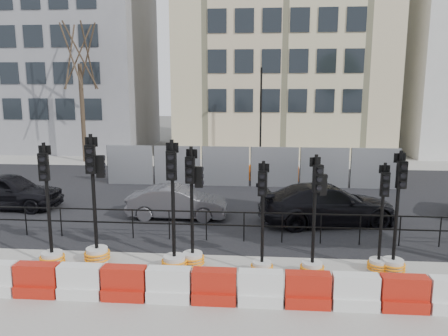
# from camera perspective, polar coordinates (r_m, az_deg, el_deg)

# --- Properties ---
(ground) EXTENTS (120.00, 120.00, 0.00)m
(ground) POSITION_cam_1_polar(r_m,az_deg,el_deg) (13.00, 2.41, -11.48)
(ground) COLOR #51514C
(ground) RESTS_ON ground
(sidewalk_near) EXTENTS (40.00, 6.00, 0.02)m
(sidewalk_near) POSITION_cam_1_polar(r_m,az_deg,el_deg) (10.28, 1.69, -17.73)
(sidewalk_near) COLOR gray
(sidewalk_near) RESTS_ON ground
(road) EXTENTS (40.00, 14.00, 0.03)m
(road) POSITION_cam_1_polar(r_m,az_deg,el_deg) (19.65, 3.24, -3.75)
(road) COLOR black
(road) RESTS_ON ground
(sidewalk_far) EXTENTS (40.00, 4.00, 0.02)m
(sidewalk_far) POSITION_cam_1_polar(r_m,az_deg,el_deg) (28.46, 3.72, 0.74)
(sidewalk_far) COLOR gray
(sidewalk_far) RESTS_ON ground
(building_grey) EXTENTS (11.00, 9.06, 14.00)m
(building_grey) POSITION_cam_1_polar(r_m,az_deg,el_deg) (37.02, -18.82, 13.36)
(building_grey) COLOR gray
(building_grey) RESTS_ON ground
(building_cream) EXTENTS (15.00, 10.06, 18.00)m
(building_cream) POSITION_cam_1_polar(r_m,az_deg,el_deg) (34.30, 7.60, 17.43)
(building_cream) COLOR beige
(building_cream) RESTS_ON ground
(kerb_railing) EXTENTS (18.00, 0.04, 1.00)m
(kerb_railing) POSITION_cam_1_polar(r_m,az_deg,el_deg) (13.89, 2.63, -6.99)
(kerb_railing) COLOR black
(kerb_railing) RESTS_ON ground
(heras_fencing) EXTENTS (14.33, 1.72, 2.00)m
(heras_fencing) POSITION_cam_1_polar(r_m,az_deg,el_deg) (22.16, 2.18, -0.23)
(heras_fencing) COLOR #92949A
(heras_fencing) RESTS_ON ground
(lamp_post_far) EXTENTS (0.12, 0.56, 6.00)m
(lamp_post_far) POSITION_cam_1_polar(r_m,az_deg,el_deg) (27.07, 4.83, 7.07)
(lamp_post_far) COLOR black
(lamp_post_far) RESTS_ON ground
(tree_bare_far) EXTENTS (2.00, 2.00, 9.00)m
(tree_bare_far) POSITION_cam_1_polar(r_m,az_deg,el_deg) (29.87, -18.38, 13.50)
(tree_bare_far) COLOR #473828
(tree_bare_far) RESTS_ON ground
(barrier_row) EXTENTS (14.65, 0.50, 0.80)m
(barrier_row) POSITION_cam_1_polar(r_m,az_deg,el_deg) (10.29, 1.76, -15.46)
(barrier_row) COLOR red
(barrier_row) RESTS_ON ground
(traffic_signal_a) EXTENTS (0.68, 0.68, 3.44)m
(traffic_signal_a) POSITION_cam_1_polar(r_m,az_deg,el_deg) (12.95, -21.68, -8.99)
(traffic_signal_a) COLOR beige
(traffic_signal_a) RESTS_ON ground
(traffic_signal_b) EXTENTS (0.72, 0.72, 3.64)m
(traffic_signal_b) POSITION_cam_1_polar(r_m,az_deg,el_deg) (12.75, -16.34, -8.21)
(traffic_signal_b) COLOR beige
(traffic_signal_b) RESTS_ON ground
(traffic_signal_c) EXTENTS (0.70, 0.70, 3.56)m
(traffic_signal_c) POSITION_cam_1_polar(r_m,az_deg,el_deg) (11.84, -6.56, -10.00)
(traffic_signal_c) COLOR beige
(traffic_signal_c) RESTS_ON ground
(traffic_signal_d) EXTENTS (0.66, 0.66, 3.34)m
(traffic_signal_d) POSITION_cam_1_polar(r_m,az_deg,el_deg) (12.05, -4.12, -9.27)
(traffic_signal_d) COLOR beige
(traffic_signal_d) RESTS_ON ground
(traffic_signal_e) EXTENTS (0.60, 0.60, 3.05)m
(traffic_signal_e) POSITION_cam_1_polar(r_m,az_deg,el_deg) (11.63, 4.99, -10.91)
(traffic_signal_e) COLOR beige
(traffic_signal_e) RESTS_ON ground
(traffic_signal_f) EXTENTS (0.64, 0.64, 3.23)m
(traffic_signal_f) POSITION_cam_1_polar(r_m,az_deg,el_deg) (11.68, 11.60, -10.26)
(traffic_signal_f) COLOR beige
(traffic_signal_f) RESTS_ON ground
(traffic_signal_g) EXTENTS (0.59, 0.59, 2.97)m
(traffic_signal_g) POSITION_cam_1_polar(r_m,az_deg,el_deg) (12.45, 19.64, -10.10)
(traffic_signal_g) COLOR beige
(traffic_signal_g) RESTS_ON ground
(traffic_signal_h) EXTENTS (0.65, 0.65, 3.30)m
(traffic_signal_h) POSITION_cam_1_polar(r_m,az_deg,el_deg) (12.46, 21.33, -9.87)
(traffic_signal_h) COLOR beige
(traffic_signal_h) RESTS_ON ground
(car_a) EXTENTS (1.81, 4.35, 1.47)m
(car_a) POSITION_cam_1_polar(r_m,az_deg,el_deg) (19.68, -26.47, -2.69)
(car_a) COLOR black
(car_a) RESTS_ON ground
(car_b) EXTENTS (1.34, 3.72, 1.22)m
(car_b) POSITION_cam_1_polar(r_m,az_deg,el_deg) (16.49, -6.13, -4.48)
(car_b) COLOR #424146
(car_b) RESTS_ON ground
(car_c) EXTENTS (3.92, 5.74, 1.44)m
(car_c) POSITION_cam_1_polar(r_m,az_deg,el_deg) (16.15, 13.38, -4.63)
(car_c) COLOR black
(car_c) RESTS_ON ground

